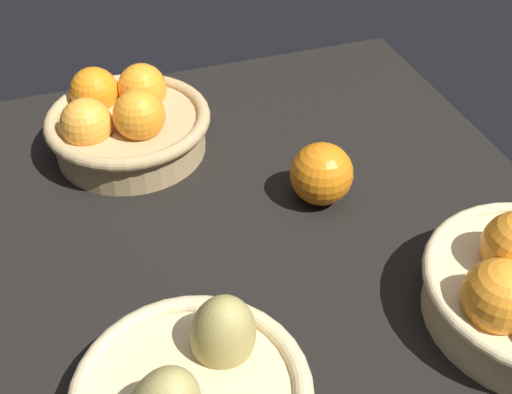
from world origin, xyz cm
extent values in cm
cube|color=black|center=(0.00, 0.00, 1.50)|extent=(84.00, 72.00, 3.00)
torus|color=#D3BC8C|center=(22.96, -17.69, 7.02)|extent=(23.00, 23.00, 2.02)
ellipsoid|color=tan|center=(18.70, -13.30, 8.47)|extent=(9.93, 8.95, 11.47)
sphere|color=orange|center=(24.58, 13.82, 10.50)|extent=(7.69, 7.69, 7.69)
cylinder|color=tan|center=(-22.08, -15.26, 5.70)|extent=(21.61, 21.61, 5.39)
torus|color=tan|center=(-22.08, -15.26, 8.39)|extent=(23.56, 23.56, 1.95)
sphere|color=orange|center=(-18.66, -14.00, 10.86)|extent=(7.22, 7.22, 7.22)
sphere|color=#F49E33|center=(-20.48, -21.10, 9.77)|extent=(7.22, 7.22, 7.22)
sphere|color=orange|center=(-28.59, -18.84, 9.80)|extent=(7.22, 7.22, 7.22)
sphere|color=orange|center=(-27.14, -12.03, 9.92)|extent=(7.22, 7.22, 7.22)
sphere|color=orange|center=(-2.91, 6.57, 7.18)|extent=(8.36, 8.36, 8.36)
camera|label=1|loc=(56.72, -22.85, 59.98)|focal=45.36mm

